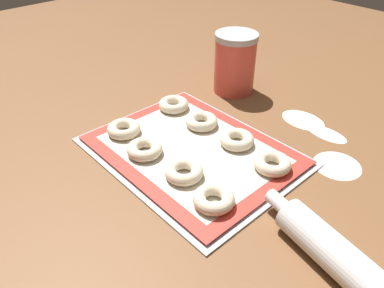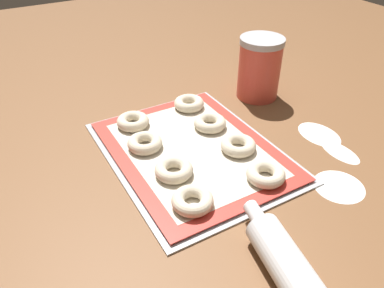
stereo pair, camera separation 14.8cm
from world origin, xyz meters
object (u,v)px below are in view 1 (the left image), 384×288
bagel_front_mid_left (145,149)px  rolling_pin (359,275)px  bagel_front_far_left (124,129)px  bagel_back_mid_left (202,121)px  bagel_back_far_left (174,105)px  bagel_back_mid_right (237,140)px  baking_tray (192,151)px  bagel_front_mid_right (184,172)px  bagel_back_far_right (272,163)px  flour_canister (235,63)px  bagel_front_far_right (214,199)px

bagel_front_mid_left → rolling_pin: 0.47m
bagel_front_far_left → bagel_back_mid_left: (0.10, 0.16, 0.00)m
bagel_front_far_left → rolling_pin: size_ratio=0.20×
bagel_back_far_left → bagel_back_mid_right: size_ratio=1.00×
bagel_front_mid_left → bagel_back_mid_left: bearing=89.6°
baking_tray → rolling_pin: rolling_pin is taller
rolling_pin → bagel_front_mid_right: bearing=-175.6°
bagel_front_far_left → bagel_back_far_right: size_ratio=1.00×
bagel_front_mid_right → bagel_back_far_left: same height
bagel_front_far_left → rolling_pin: 0.57m
flour_canister → baking_tray: bearing=-63.9°
bagel_back_mid_left → flour_canister: bearing=112.8°
bagel_front_far_right → bagel_back_mid_right: size_ratio=1.00×
bagel_back_far_left → rolling_pin: (0.58, -0.13, 0.01)m
bagel_front_far_left → flour_canister: (0.01, 0.37, 0.06)m
rolling_pin → bagel_back_far_right: bearing=153.7°
bagel_front_far_left → bagel_front_mid_left: 0.10m
bagel_front_mid_left → bagel_front_far_right: bearing=0.3°
bagel_front_far_left → bagel_back_mid_right: (0.21, 0.16, 0.00)m
bagel_back_far_left → flour_canister: 0.22m
bagel_back_mid_right → rolling_pin: bearing=-20.5°
bagel_front_mid_left → bagel_back_mid_right: (0.11, 0.17, 0.00)m
baking_tray → bagel_back_far_right: bearing=24.9°
bagel_back_mid_left → bagel_back_mid_right: same height
bagel_back_far_left → bagel_back_far_right: 0.33m
baking_tray → bagel_back_mid_left: (-0.05, 0.08, 0.02)m
bagel_front_mid_right → bagel_front_far_right: 0.10m
bagel_front_mid_left → flour_canister: bearing=103.0°
bagel_front_mid_right → bagel_front_far_right: same height
baking_tray → bagel_back_mid_left: 0.10m
bagel_front_far_right → bagel_front_far_left: bearing=178.0°
bagel_back_far_right → rolling_pin: rolling_pin is taller
bagel_front_mid_right → flour_canister: size_ratio=0.47×
bagel_front_far_left → bagel_front_far_right: 0.31m
bagel_front_mid_left → flour_canister: flour_canister is taller
bagel_back_mid_left → bagel_back_far_right: size_ratio=1.00×
bagel_front_far_left → baking_tray: bearing=26.7°
bagel_back_mid_right → bagel_back_far_left: bearing=-179.6°
bagel_front_mid_left → bagel_front_far_right: size_ratio=1.00×
bagel_front_far_right → flour_canister: flour_canister is taller
bagel_front_mid_right → bagel_back_mid_right: size_ratio=1.00×
bagel_back_mid_left → rolling_pin: bearing=-15.5°
baking_tray → rolling_pin: (0.42, -0.05, 0.03)m
bagel_back_far_right → bagel_front_mid_left: bearing=-143.0°
flour_canister → rolling_pin: flour_canister is taller
rolling_pin → bagel_back_mid_right: bearing=159.5°
bagel_front_far_left → bagel_back_mid_left: bearing=58.0°
bagel_front_far_right → bagel_back_far_left: bearing=151.6°
flour_canister → bagel_front_far_left: bearing=-91.5°
bagel_front_mid_left → bagel_front_far_right: (0.21, 0.00, 0.00)m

